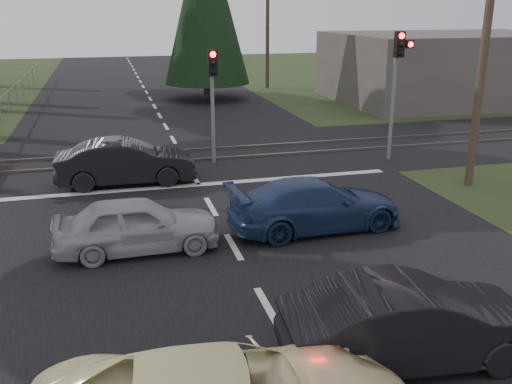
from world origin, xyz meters
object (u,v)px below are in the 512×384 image
object	(u,v)px
utility_pole_far	(205,14)
dark_car_far	(126,162)
dark_hatchback	(412,323)
utility_pole_mid	(268,19)
blue_sedan	(315,205)
traffic_signal_center	(213,87)
traffic_signal_right	(398,71)
utility_pole_near	(486,34)
silver_car	(137,225)

from	to	relation	value
utility_pole_far	dark_car_far	distance (m)	47.47
utility_pole_far	dark_car_far	bearing A→B (deg)	-103.11
utility_pole_far	dark_hatchback	bearing A→B (deg)	-96.71
utility_pole_mid	dark_car_far	distance (m)	23.98
utility_pole_far	blue_sedan	world-z (taller)	utility_pole_far
traffic_signal_center	dark_hatchback	distance (m)	13.13
utility_pole_far	dark_car_far	world-z (taller)	utility_pole_far
traffic_signal_right	dark_car_far	world-z (taller)	traffic_signal_right
utility_pole_near	utility_pole_mid	world-z (taller)	same
utility_pole_near	silver_car	world-z (taller)	utility_pole_near
utility_pole_mid	utility_pole_near	bearing A→B (deg)	-90.00
traffic_signal_right	dark_hatchback	bearing A→B (deg)	-116.24
utility_pole_mid	dark_car_far	xyz separation A→B (m)	(-10.73, -21.07, -4.00)
traffic_signal_center	dark_hatchback	size ratio (longest dim) A/B	0.97
dark_hatchback	dark_car_far	size ratio (longest dim) A/B	0.96
utility_pole_mid	blue_sedan	bearing A→B (deg)	-103.21
traffic_signal_right	utility_pole_mid	distance (m)	20.60
utility_pole_near	utility_pole_mid	xyz separation A→B (m)	(0.00, 24.00, 0.00)
utility_pole_far	blue_sedan	size ratio (longest dim) A/B	1.98
silver_car	dark_car_far	world-z (taller)	dark_car_far
traffic_signal_center	utility_pole_mid	size ratio (longest dim) A/B	0.46
traffic_signal_right	traffic_signal_center	world-z (taller)	traffic_signal_right
traffic_signal_right	silver_car	world-z (taller)	traffic_signal_right
dark_car_far	silver_car	bearing A→B (deg)	-178.66
traffic_signal_right	utility_pole_near	size ratio (longest dim) A/B	0.52
dark_hatchback	utility_pole_mid	bearing A→B (deg)	-7.15
traffic_signal_right	utility_pole_near	bearing A→B (deg)	-74.66
dark_hatchback	silver_car	xyz separation A→B (m)	(-3.99, 5.64, -0.04)
blue_sedan	utility_pole_near	bearing A→B (deg)	-72.89
silver_car	dark_car_far	xyz separation A→B (m)	(-0.00, 5.55, 0.07)
traffic_signal_center	utility_pole_near	bearing A→B (deg)	-31.95
traffic_signal_center	blue_sedan	world-z (taller)	traffic_signal_center
utility_pole_near	traffic_signal_center	bearing A→B (deg)	148.05
utility_pole_far	blue_sedan	distance (m)	51.89
dark_hatchback	silver_car	distance (m)	6.90
traffic_signal_right	traffic_signal_center	distance (m)	6.68
traffic_signal_right	utility_pole_mid	bearing A→B (deg)	87.34
silver_car	utility_pole_mid	bearing A→B (deg)	-22.67
traffic_signal_center	utility_pole_mid	xyz separation A→B (m)	(7.50, 19.32, 1.92)
blue_sedan	utility_pole_mid	bearing A→B (deg)	-16.97
utility_pole_near	utility_pole_mid	distance (m)	24.00
utility_pole_far	utility_pole_near	bearing A→B (deg)	-90.00
utility_pole_mid	silver_car	bearing A→B (deg)	-111.94
utility_pole_mid	dark_hatchback	world-z (taller)	utility_pole_mid
utility_pole_near	silver_car	bearing A→B (deg)	-166.24
silver_car	blue_sedan	bearing A→B (deg)	-87.36
utility_pole_near	utility_pole_far	xyz separation A→B (m)	(0.00, 49.00, 0.00)
traffic_signal_right	utility_pole_far	xyz separation A→B (m)	(0.95, 45.53, 1.41)
utility_pole_mid	dark_hatchback	xyz separation A→B (m)	(-6.74, -32.26, -4.03)
traffic_signal_right	utility_pole_mid	xyz separation A→B (m)	(0.95, 20.53, 1.41)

